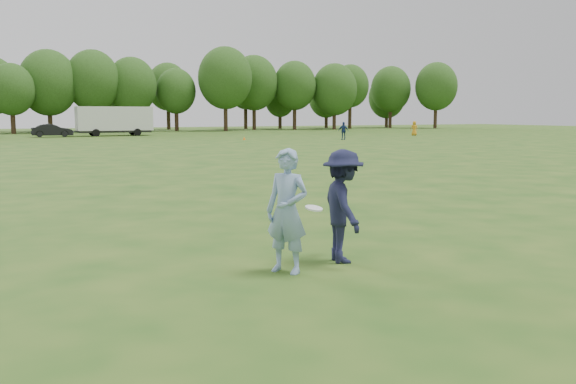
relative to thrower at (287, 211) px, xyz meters
name	(u,v)px	position (x,y,z in m)	size (l,w,h in m)	color
ground	(325,264)	(0.79, 0.17, -0.96)	(200.00, 200.00, 0.00)	#204A14
thrower	(287,211)	(0.00, 0.00, 0.00)	(0.70, 0.46, 1.93)	#7E9DC4
defender	(343,206)	(1.13, 0.20, -0.03)	(1.21, 0.70, 1.87)	#181A35
player_far_b	(343,131)	(26.20, 40.83, -0.13)	(0.97, 0.41, 1.66)	navy
player_far_c	(414,128)	(38.74, 46.22, -0.15)	(0.79, 0.52, 1.62)	orange
car_f	(52,131)	(2.33, 59.84, -0.28)	(1.44, 4.14, 1.36)	black
field_cone	(244,138)	(17.73, 44.71, -0.81)	(0.28, 0.28, 0.30)	orange
disc_in_play	(314,208)	(0.29, -0.32, 0.07)	(0.27, 0.27, 0.09)	white
cargo_trailer	(114,120)	(8.87, 60.58, 0.81)	(9.00, 2.75, 3.20)	silver
treeline	(47,84)	(3.60, 77.07, 5.30)	(130.35, 18.39, 11.74)	#332114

